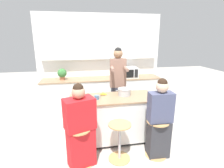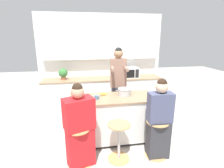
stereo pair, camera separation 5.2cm
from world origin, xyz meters
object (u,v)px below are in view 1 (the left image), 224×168
at_px(bar_stool_leftmost, 80,145).
at_px(bar_stool_center, 120,140).
at_px(coffee_cup_near, 97,97).
at_px(juice_carton, 88,99).
at_px(person_cooking, 118,87).
at_px(banana_bunch, 103,94).
at_px(person_wrapped_blanket, 80,129).
at_px(potted_plant, 62,73).
at_px(kitchen_island, 113,118).
at_px(person_seated_near, 159,122).
at_px(bar_stool_rightmost, 157,136).
at_px(fruit_bowl, 82,99).
at_px(cooking_pot, 124,92).
at_px(microwave, 128,72).

xyz_separation_m(bar_stool_leftmost, bar_stool_center, (0.67, 0.03, 0.00)).
relative_size(coffee_cup_near, juice_carton, 0.69).
distance_m(person_cooking, juice_carton, 1.13).
height_order(bar_stool_center, banana_bunch, banana_bunch).
distance_m(bar_stool_center, person_wrapped_blanket, 0.71).
bearing_deg(bar_stool_center, bar_stool_leftmost, -177.63).
distance_m(bar_stool_center, person_cooking, 1.37).
bearing_deg(potted_plant, kitchen_island, -55.81).
bearing_deg(person_seated_near, bar_stool_rightmost, -170.89).
xyz_separation_m(fruit_bowl, coffee_cup_near, (0.27, 0.01, 0.00)).
distance_m(cooking_pot, coffee_cup_near, 0.59).
bearing_deg(kitchen_island, banana_bunch, 134.18).
xyz_separation_m(person_wrapped_blanket, banana_bunch, (0.48, 0.81, 0.28)).
relative_size(person_seated_near, cooking_pot, 4.05).
relative_size(kitchen_island, cooking_pot, 4.77).
height_order(kitchen_island, microwave, microwave).
relative_size(bar_stool_leftmost, bar_stool_rightmost, 1.00).
height_order(bar_stool_rightmost, banana_bunch, banana_bunch).
bearing_deg(fruit_bowl, bar_stool_leftmost, -97.88).
distance_m(microwave, potted_plant, 1.81).
bearing_deg(fruit_bowl, coffee_cup_near, 2.92).
bearing_deg(person_wrapped_blanket, juice_carton, 49.46).
xyz_separation_m(bar_stool_center, fruit_bowl, (-0.59, 0.56, 0.58)).
relative_size(bar_stool_center, coffee_cup_near, 5.56).
bearing_deg(cooking_pot, person_seated_near, -58.58).
bearing_deg(person_wrapped_blanket, fruit_bowl, 64.49).
xyz_separation_m(bar_stool_center, person_wrapped_blanket, (-0.64, -0.02, 0.29)).
bearing_deg(bar_stool_rightmost, bar_stool_center, 178.24).
bearing_deg(potted_plant, coffee_cup_near, -65.14).
bearing_deg(microwave, kitchen_island, -115.39).
relative_size(person_wrapped_blanket, person_seated_near, 0.99).
height_order(cooking_pot, potted_plant, potted_plant).
height_order(kitchen_island, person_wrapped_blanket, person_wrapped_blanket).
xyz_separation_m(coffee_cup_near, juice_carton, (-0.18, -0.20, 0.04)).
xyz_separation_m(kitchen_island, person_seated_near, (0.69, -0.64, 0.19)).
xyz_separation_m(person_wrapped_blanket, potted_plant, (-0.43, 2.22, 0.45)).
bearing_deg(banana_bunch, bar_stool_leftmost, -121.50).
height_order(fruit_bowl, microwave, microwave).
distance_m(person_cooking, banana_bunch, 0.59).
distance_m(banana_bunch, microwave, 1.65).
distance_m(bar_stool_rightmost, juice_carton, 1.38).
bearing_deg(microwave, person_wrapped_blanket, -122.21).
height_order(bar_stool_center, person_wrapped_blanket, person_wrapped_blanket).
bearing_deg(bar_stool_leftmost, kitchen_island, 44.26).
xyz_separation_m(bar_stool_rightmost, cooking_pot, (-0.41, 0.72, 0.62)).
xyz_separation_m(cooking_pot, banana_bunch, (-0.42, 0.09, -0.05)).
bearing_deg(bar_stool_leftmost, cooking_pot, 38.35).
relative_size(bar_stool_rightmost, person_wrapped_blanket, 0.48).
relative_size(person_cooking, cooking_pot, 5.25).
height_order(person_wrapped_blanket, potted_plant, person_wrapped_blanket).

